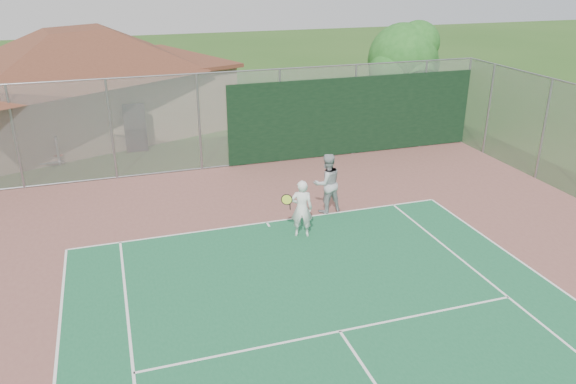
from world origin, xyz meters
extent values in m
cylinder|color=gray|center=(-7.00, 17.00, 1.75)|extent=(0.08, 0.08, 3.50)
cylinder|color=gray|center=(-4.00, 17.00, 1.75)|extent=(0.08, 0.08, 3.50)
cylinder|color=gray|center=(-1.00, 17.00, 1.75)|extent=(0.08, 0.08, 3.50)
cylinder|color=gray|center=(2.00, 17.00, 1.75)|extent=(0.08, 0.08, 3.50)
cylinder|color=gray|center=(5.00, 17.00, 1.75)|extent=(0.08, 0.08, 3.50)
cylinder|color=gray|center=(8.00, 17.00, 1.75)|extent=(0.08, 0.08, 3.50)
cylinder|color=gray|center=(10.00, 17.00, 1.75)|extent=(0.08, 0.08, 3.50)
cylinder|color=gray|center=(0.00, 17.00, 3.50)|extent=(20.00, 0.05, 0.05)
cylinder|color=gray|center=(0.00, 17.00, 0.05)|extent=(20.00, 0.05, 0.05)
cube|color=#999EA0|center=(0.00, 17.00, 1.75)|extent=(20.00, 0.02, 3.50)
cube|color=black|center=(5.00, 16.95, 1.55)|extent=(10.00, 0.04, 3.00)
cylinder|color=gray|center=(10.00, 15.50, 1.75)|extent=(0.08, 0.08, 3.50)
cylinder|color=gray|center=(10.00, 12.50, 1.75)|extent=(0.08, 0.08, 3.50)
cube|color=#999EA0|center=(10.00, 12.50, 1.75)|extent=(0.02, 9.00, 3.50)
cube|color=tan|center=(-4.96, 23.64, 1.40)|extent=(13.09, 10.94, 2.79)
cube|color=brown|center=(-4.96, 23.64, 2.84)|extent=(13.69, 11.54, 0.17)
pyramid|color=brown|center=(-4.96, 23.64, 4.47)|extent=(14.40, 12.03, 1.68)
cube|color=black|center=(-3.10, 19.88, 0.98)|extent=(0.84, 0.06, 1.96)
cube|color=#A54626|center=(-7.31, 19.41, 0.34)|extent=(2.96, 0.48, 0.05)
cube|color=#B2B5BA|center=(-7.31, 19.17, 0.15)|extent=(2.96, 0.45, 0.04)
cube|color=#A54626|center=(-7.31, 19.95, 0.69)|extent=(2.96, 0.48, 0.05)
cube|color=#B2B5BA|center=(-7.31, 19.71, 0.49)|extent=(2.96, 0.45, 0.04)
cube|color=#A54626|center=(-7.31, 20.49, 1.03)|extent=(2.96, 0.48, 0.05)
cube|color=#B2B5BA|center=(-7.31, 20.25, 0.84)|extent=(2.96, 0.45, 0.04)
cube|color=#B2B5BA|center=(-5.93, 19.95, 0.54)|extent=(0.18, 1.77, 1.08)
cylinder|color=#342013|center=(8.10, 19.09, 1.28)|extent=(0.33, 0.33, 2.56)
sphere|color=#1E5A1C|center=(8.10, 19.09, 3.29)|extent=(2.92, 2.92, 2.92)
sphere|color=#1E5A1C|center=(8.92, 19.36, 2.92)|extent=(2.01, 2.01, 2.01)
sphere|color=#1E5A1C|center=(7.37, 18.72, 2.83)|extent=(1.83, 1.83, 1.83)
sphere|color=#1E5A1C|center=(8.28, 18.26, 2.74)|extent=(1.64, 1.64, 1.64)
sphere|color=#1E5A1C|center=(7.83, 19.82, 3.10)|extent=(1.83, 1.83, 1.83)
sphere|color=#1E5A1C|center=(8.65, 18.90, 3.93)|extent=(1.83, 1.83, 1.83)
imported|color=white|center=(0.69, 10.78, 0.81)|extent=(0.69, 0.56, 1.63)
imported|color=#A5A7AA|center=(1.95, 12.10, 0.91)|extent=(0.96, 0.79, 1.82)
camera|label=1|loc=(-3.95, -2.36, 7.02)|focal=35.00mm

